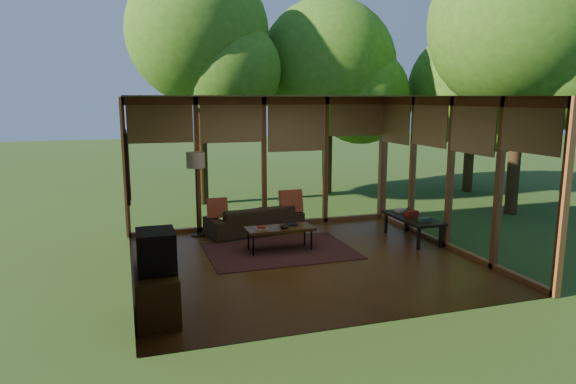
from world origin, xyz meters
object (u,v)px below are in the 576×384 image
object	(u,v)px
television	(156,251)
coffee_table	(280,229)
floor_lamp	(196,165)
sofa	(254,220)
side_console	(412,219)
media_cabinet	(156,294)

from	to	relation	value
television	coffee_table	xyz separation A→B (m)	(2.24, 2.23, -0.46)
television	floor_lamp	bearing A→B (deg)	74.82
sofa	coffee_table	size ratio (longest dim) A/B	1.59
floor_lamp	side_console	distance (m)	4.27
floor_lamp	sofa	bearing A→B (deg)	-8.60
media_cabinet	television	xyz separation A→B (m)	(0.02, -0.00, 0.55)
side_console	media_cabinet	bearing A→B (deg)	-156.42
floor_lamp	coffee_table	distance (m)	2.17
floor_lamp	coffee_table	world-z (taller)	floor_lamp
sofa	television	world-z (taller)	television
floor_lamp	coffee_table	size ratio (longest dim) A/B	1.38
sofa	media_cabinet	world-z (taller)	media_cabinet
sofa	side_console	world-z (taller)	sofa
coffee_table	floor_lamp	bearing A→B (deg)	130.42
sofa	floor_lamp	bearing A→B (deg)	-19.38
media_cabinet	side_console	distance (m)	5.31
media_cabinet	floor_lamp	distance (m)	3.98
sofa	media_cabinet	size ratio (longest dim) A/B	1.91
coffee_table	media_cabinet	bearing A→B (deg)	-135.50
sofa	coffee_table	world-z (taller)	sofa
floor_lamp	media_cabinet	bearing A→B (deg)	-105.46
television	floor_lamp	xyz separation A→B (m)	(1.00, 3.69, 0.56)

